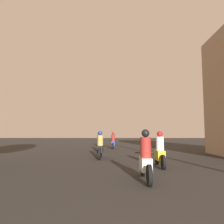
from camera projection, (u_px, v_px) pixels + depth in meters
motorcycle_white at (146, 160)px, 6.58m from camera, size 0.60×1.97×1.54m
motorcycle_yellow at (160, 153)px, 9.18m from camera, size 0.60×1.85×1.51m
motorcycle_black at (100, 147)px, 12.31m from camera, size 0.60×2.00×1.53m
motorcycle_green at (99, 143)px, 17.29m from camera, size 0.60×2.13×1.49m
motorcycle_blue at (113, 142)px, 19.99m from camera, size 0.60×1.89×1.51m
motorcycle_silver at (99, 140)px, 24.13m from camera, size 0.60×2.03×1.55m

